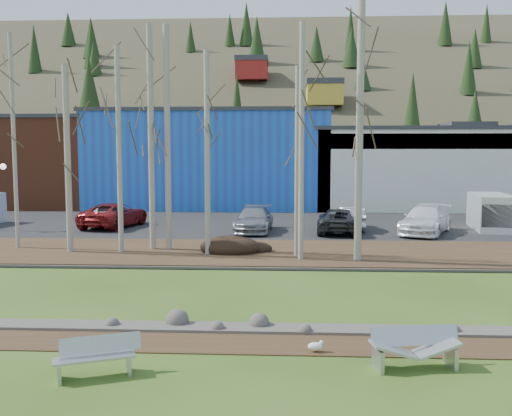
# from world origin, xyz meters

# --- Properties ---
(ground) EXTENTS (200.00, 200.00, 0.00)m
(ground) POSITION_xyz_m (0.00, 0.00, 0.00)
(ground) COLOR #314F14
(ground) RESTS_ON ground
(dirt_strip) EXTENTS (80.00, 1.80, 0.03)m
(dirt_strip) POSITION_xyz_m (0.00, 2.10, 0.01)
(dirt_strip) COLOR #382616
(dirt_strip) RESTS_ON ground
(near_bank_rocks) EXTENTS (80.00, 0.80, 0.50)m
(near_bank_rocks) POSITION_xyz_m (0.00, 3.10, 0.00)
(near_bank_rocks) COLOR #47423D
(near_bank_rocks) RESTS_ON ground
(river) EXTENTS (80.00, 8.00, 0.90)m
(river) POSITION_xyz_m (0.00, 7.20, 0.00)
(river) COLOR black
(river) RESTS_ON ground
(far_bank_rocks) EXTENTS (80.00, 0.80, 0.46)m
(far_bank_rocks) POSITION_xyz_m (0.00, 11.30, 0.00)
(far_bank_rocks) COLOR #47423D
(far_bank_rocks) RESTS_ON ground
(far_bank) EXTENTS (80.00, 7.00, 0.15)m
(far_bank) POSITION_xyz_m (0.00, 14.50, 0.07)
(far_bank) COLOR #382616
(far_bank) RESTS_ON ground
(parking_lot) EXTENTS (80.00, 14.00, 0.14)m
(parking_lot) POSITION_xyz_m (0.00, 25.00, 0.07)
(parking_lot) COLOR black
(parking_lot) RESTS_ON ground
(building_brick) EXTENTS (16.32, 12.24, 7.80)m
(building_brick) POSITION_xyz_m (-24.00, 39.00, 3.91)
(building_brick) COLOR brown
(building_brick) RESTS_ON ground
(building_blue) EXTENTS (20.40, 12.24, 8.30)m
(building_blue) POSITION_xyz_m (-6.00, 39.00, 4.16)
(building_blue) COLOR blue
(building_blue) RESTS_ON ground
(building_white) EXTENTS (18.36, 12.24, 6.80)m
(building_white) POSITION_xyz_m (12.00, 38.98, 3.41)
(building_white) COLOR silver
(building_white) RESTS_ON ground
(hillside) EXTENTS (160.00, 72.00, 35.00)m
(hillside) POSITION_xyz_m (0.00, 84.00, 17.50)
(hillside) COLOR #342F1F
(hillside) RESTS_ON ground
(bench_intact) EXTENTS (1.74, 1.08, 0.84)m
(bench_intact) POSITION_xyz_m (-3.49, -0.18, 0.42)
(bench_intact) COLOR #AFB2B5
(bench_intact) RESTS_ON ground
(bench_damaged) EXTENTS (2.04, 0.95, 0.87)m
(bench_damaged) POSITION_xyz_m (3.33, 0.67, 0.44)
(bench_damaged) COLOR #AFB2B5
(bench_damaged) RESTS_ON ground
(seagull) EXTENTS (0.42, 0.20, 0.30)m
(seagull) POSITION_xyz_m (1.21, 1.45, 0.17)
(seagull) COLOR gold
(seagull) RESTS_ON ground
(dirt_mound) EXTENTS (2.79, 1.97, 0.55)m
(dirt_mound) POSITION_xyz_m (-2.07, 14.25, 0.42)
(dirt_mound) COLOR black
(dirt_mound) RESTS_ON far_bank
(birch_0) EXTENTS (0.28, 0.28, 8.56)m
(birch_0) POSITION_xyz_m (-9.48, 14.01, 4.43)
(birch_0) COLOR #A7A296
(birch_0) RESTS_ON far_bank
(birch_1) EXTENTS (0.19, 0.19, 10.17)m
(birch_1) POSITION_xyz_m (-12.43, 14.99, 5.23)
(birch_1) COLOR #A7A296
(birch_1) RESTS_ON far_bank
(birch_2) EXTENTS (0.28, 0.28, 10.45)m
(birch_2) POSITION_xyz_m (-5.04, 14.92, 5.38)
(birch_2) COLOR #A7A296
(birch_2) RESTS_ON far_bank
(birch_3) EXTENTS (0.23, 0.23, 9.33)m
(birch_3) POSITION_xyz_m (-7.10, 14.07, 4.82)
(birch_3) COLOR #A7A296
(birch_3) RESTS_ON far_bank
(birch_4) EXTENTS (0.25, 0.25, 9.05)m
(birch_4) POSITION_xyz_m (-3.00, 13.63, 4.68)
(birch_4) COLOR #A7A296
(birch_4) RESTS_ON far_bank
(birch_5) EXTENTS (0.21, 0.21, 8.31)m
(birch_5) POSITION_xyz_m (0.99, 13.50, 4.30)
(birch_5) COLOR #A7A296
(birch_5) RESTS_ON far_bank
(birch_6) EXTENTS (0.23, 0.23, 9.98)m
(birch_6) POSITION_xyz_m (1.15, 12.64, 5.14)
(birch_6) COLOR #A7A296
(birch_6) RESTS_ON far_bank
(birch_7) EXTENTS (0.31, 0.31, 11.16)m
(birch_7) POSITION_xyz_m (3.57, 12.52, 5.73)
(birch_7) COLOR #A7A296
(birch_7) RESTS_ON far_bank
(birch_10) EXTENTS (0.28, 0.28, 10.45)m
(birch_10) POSITION_xyz_m (-5.82, 14.92, 5.38)
(birch_10) COLOR #A7A296
(birch_10) RESTS_ON far_bank
(car_0) EXTENTS (2.89, 4.63, 1.47)m
(car_0) POSITION_xyz_m (-10.17, 23.08, 0.87)
(car_0) COLOR silver
(car_0) RESTS_ON parking_lot
(car_1) EXTENTS (3.53, 5.75, 1.49)m
(car_1) POSITION_xyz_m (-10.06, 22.80, 0.88)
(car_1) COLOR maroon
(car_1) RESTS_ON parking_lot
(car_2) EXTENTS (2.22, 4.97, 1.42)m
(car_2) POSITION_xyz_m (-1.33, 21.14, 0.85)
(car_2) COLOR gray
(car_2) RESTS_ON parking_lot
(car_3) EXTENTS (1.70, 4.23, 1.37)m
(car_3) POSITION_xyz_m (4.44, 22.42, 0.82)
(car_3) COLOR #AFAFB1
(car_3) RESTS_ON parking_lot
(car_4) EXTENTS (2.72, 5.13, 1.37)m
(car_4) POSITION_xyz_m (3.53, 21.01, 0.83)
(car_4) COLOR #2A2A2D
(car_4) RESTS_ON parking_lot
(car_5) EXTENTS (4.30, 5.83, 1.57)m
(car_5) POSITION_xyz_m (8.43, 20.86, 0.92)
(car_5) COLOR white
(car_5) RESTS_ON parking_lot
(van_white) EXTENTS (2.67, 5.04, 2.10)m
(van_white) POSITION_xyz_m (12.74, 22.72, 1.19)
(van_white) COLOR silver
(van_white) RESTS_ON parking_lot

